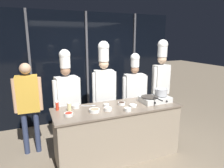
{
  "coord_description": "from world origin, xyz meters",
  "views": [
    {
      "loc": [
        -1.34,
        -2.96,
        2.09
      ],
      "look_at": [
        0.0,
        0.25,
        1.28
      ],
      "focal_mm": 32.0,
      "sensor_mm": 36.0,
      "label": 1
    }
  ],
  "objects_px": {
    "serving_spoon_slotted": "(91,106)",
    "chef_line": "(134,88)",
    "squeeze_bottle_oil": "(69,106)",
    "prep_bowl_bean_sprouts": "(76,106)",
    "portable_stove": "(155,99)",
    "chef_head": "(67,92)",
    "prep_bowl_chili_flakes": "(69,114)",
    "prep_bowl_rice": "(133,105)",
    "person_guest": "(28,100)",
    "squeeze_bottle_chili": "(57,105)",
    "prep_bowl_garlic": "(128,109)",
    "prep_bowl_noodles": "(106,105)",
    "frying_pan": "(150,96)",
    "prep_bowl_mushrooms": "(95,110)",
    "stock_pot": "(161,92)",
    "prep_bowl_shrimp": "(108,109)",
    "chef_sous": "(104,83)",
    "prep_bowl_soy_glaze": "(122,103)",
    "chef_pastry": "(161,76)"
  },
  "relations": [
    {
      "from": "serving_spoon_slotted",
      "to": "chef_line",
      "type": "relative_size",
      "value": 0.14
    },
    {
      "from": "squeeze_bottle_oil",
      "to": "prep_bowl_bean_sprouts",
      "type": "height_order",
      "value": "squeeze_bottle_oil"
    },
    {
      "from": "portable_stove",
      "to": "chef_head",
      "type": "xyz_separation_m",
      "value": [
        -1.48,
        0.74,
        0.11
      ]
    },
    {
      "from": "prep_bowl_chili_flakes",
      "to": "chef_head",
      "type": "relative_size",
      "value": 0.07
    },
    {
      "from": "squeeze_bottle_oil",
      "to": "prep_bowl_bean_sprouts",
      "type": "bearing_deg",
      "value": 43.62
    },
    {
      "from": "prep_bowl_rice",
      "to": "person_guest",
      "type": "bearing_deg",
      "value": 154.73
    },
    {
      "from": "person_guest",
      "to": "squeeze_bottle_chili",
      "type": "bearing_deg",
      "value": 135.23
    },
    {
      "from": "prep_bowl_garlic",
      "to": "chef_head",
      "type": "height_order",
      "value": "chef_head"
    },
    {
      "from": "prep_bowl_chili_flakes",
      "to": "prep_bowl_noodles",
      "type": "bearing_deg",
      "value": 13.82
    },
    {
      "from": "squeeze_bottle_oil",
      "to": "chef_head",
      "type": "bearing_deg",
      "value": 83.17
    },
    {
      "from": "frying_pan",
      "to": "prep_bowl_rice",
      "type": "xyz_separation_m",
      "value": [
        -0.38,
        -0.08,
        -0.11
      ]
    },
    {
      "from": "frying_pan",
      "to": "chef_line",
      "type": "xyz_separation_m",
      "value": [
        0.12,
        0.78,
        -0.05
      ]
    },
    {
      "from": "frying_pan",
      "to": "prep_bowl_mushrooms",
      "type": "relative_size",
      "value": 3.13
    },
    {
      "from": "stock_pot",
      "to": "chef_head",
      "type": "bearing_deg",
      "value": 155.16
    },
    {
      "from": "prep_bowl_shrimp",
      "to": "serving_spoon_slotted",
      "type": "xyz_separation_m",
      "value": [
        -0.19,
        0.32,
        -0.02
      ]
    },
    {
      "from": "squeeze_bottle_chili",
      "to": "chef_line",
      "type": "height_order",
      "value": "chef_line"
    },
    {
      "from": "chef_line",
      "to": "prep_bowl_rice",
      "type": "bearing_deg",
      "value": 66.52
    },
    {
      "from": "prep_bowl_mushrooms",
      "to": "prep_bowl_shrimp",
      "type": "xyz_separation_m",
      "value": [
        0.22,
        -0.02,
        -0.0
      ]
    },
    {
      "from": "portable_stove",
      "to": "prep_bowl_bean_sprouts",
      "type": "relative_size",
      "value": 4.37
    },
    {
      "from": "person_guest",
      "to": "chef_sous",
      "type": "relative_size",
      "value": 0.82
    },
    {
      "from": "prep_bowl_shrimp",
      "to": "person_guest",
      "type": "height_order",
      "value": "person_guest"
    },
    {
      "from": "squeeze_bottle_oil",
      "to": "prep_bowl_garlic",
      "type": "xyz_separation_m",
      "value": [
        0.87,
        -0.34,
        -0.05
      ]
    },
    {
      "from": "prep_bowl_garlic",
      "to": "prep_bowl_bean_sprouts",
      "type": "bearing_deg",
      "value": 147.57
    },
    {
      "from": "prep_bowl_noodles",
      "to": "stock_pot",
      "type": "bearing_deg",
      "value": -5.18
    },
    {
      "from": "prep_bowl_shrimp",
      "to": "chef_head",
      "type": "relative_size",
      "value": 0.07
    },
    {
      "from": "chef_head",
      "to": "prep_bowl_chili_flakes",
      "type": "bearing_deg",
      "value": 72.21
    },
    {
      "from": "frying_pan",
      "to": "squeeze_bottle_chili",
      "type": "xyz_separation_m",
      "value": [
        -1.61,
        0.25,
        -0.05
      ]
    },
    {
      "from": "portable_stove",
      "to": "prep_bowl_shrimp",
      "type": "distance_m",
      "value": 0.97
    },
    {
      "from": "prep_bowl_soy_glaze",
      "to": "prep_bowl_shrimp",
      "type": "xyz_separation_m",
      "value": [
        -0.33,
        -0.17,
        -0.0
      ]
    },
    {
      "from": "frying_pan",
      "to": "chef_sous",
      "type": "relative_size",
      "value": 0.27
    },
    {
      "from": "prep_bowl_noodles",
      "to": "squeeze_bottle_chili",
      "type": "bearing_deg",
      "value": 169.3
    },
    {
      "from": "prep_bowl_mushrooms",
      "to": "prep_bowl_chili_flakes",
      "type": "relative_size",
      "value": 1.25
    },
    {
      "from": "chef_line",
      "to": "frying_pan",
      "type": "bearing_deg",
      "value": 88.0
    },
    {
      "from": "prep_bowl_shrimp",
      "to": "prep_bowl_garlic",
      "type": "relative_size",
      "value": 1.17
    },
    {
      "from": "chef_head",
      "to": "prep_bowl_noodles",
      "type": "bearing_deg",
      "value": 121.25
    },
    {
      "from": "person_guest",
      "to": "chef_pastry",
      "type": "relative_size",
      "value": 0.81
    },
    {
      "from": "prep_bowl_noodles",
      "to": "chef_sous",
      "type": "height_order",
      "value": "chef_sous"
    },
    {
      "from": "prep_bowl_shrimp",
      "to": "serving_spoon_slotted",
      "type": "relative_size",
      "value": 0.56
    },
    {
      "from": "frying_pan",
      "to": "prep_bowl_garlic",
      "type": "height_order",
      "value": "frying_pan"
    },
    {
      "from": "prep_bowl_soy_glaze",
      "to": "chef_head",
      "type": "distance_m",
      "value": 1.08
    },
    {
      "from": "prep_bowl_rice",
      "to": "chef_pastry",
      "type": "height_order",
      "value": "chef_pastry"
    },
    {
      "from": "prep_bowl_rice",
      "to": "portable_stove",
      "type": "bearing_deg",
      "value": 9.02
    },
    {
      "from": "stock_pot",
      "to": "prep_bowl_noodles",
      "type": "relative_size",
      "value": 2.51
    },
    {
      "from": "squeeze_bottle_oil",
      "to": "serving_spoon_slotted",
      "type": "bearing_deg",
      "value": 16.84
    },
    {
      "from": "portable_stove",
      "to": "prep_bowl_rice",
      "type": "height_order",
      "value": "portable_stove"
    },
    {
      "from": "prep_bowl_garlic",
      "to": "prep_bowl_rice",
      "type": "bearing_deg",
      "value": 40.21
    },
    {
      "from": "chef_head",
      "to": "prep_bowl_shrimp",
      "type": "bearing_deg",
      "value": 112.41
    },
    {
      "from": "frying_pan",
      "to": "prep_bowl_chili_flakes",
      "type": "relative_size",
      "value": 3.89
    },
    {
      "from": "portable_stove",
      "to": "prep_bowl_chili_flakes",
      "type": "xyz_separation_m",
      "value": [
        -1.6,
        -0.07,
        -0.02
      ]
    },
    {
      "from": "frying_pan",
      "to": "prep_bowl_noodles",
      "type": "bearing_deg",
      "value": 172.94
    }
  ]
}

